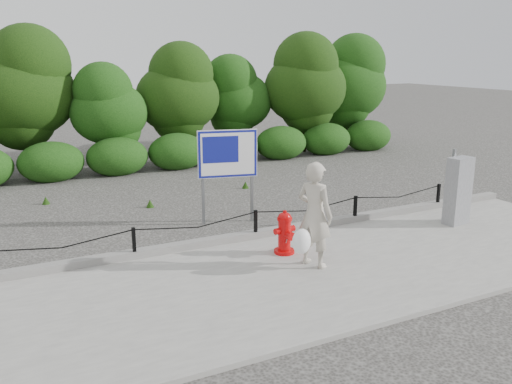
{
  "coord_description": "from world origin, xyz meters",
  "views": [
    {
      "loc": [
        -4.74,
        -9.37,
        3.76
      ],
      "look_at": [
        0.11,
        0.2,
        1.0
      ],
      "focal_mm": 38.0,
      "sensor_mm": 36.0,
      "label": 1
    }
  ],
  "objects": [
    {
      "name": "utility_cabinet",
      "position": [
        4.42,
        -1.12,
        0.83
      ],
      "size": [
        0.61,
        0.45,
        1.65
      ],
      "rotation": [
        0.0,
        0.0,
        0.15
      ],
      "color": "gray",
      "rests_on": "sidewalk"
    },
    {
      "name": "advertising_sign",
      "position": [
        0.02,
        1.43,
        1.51
      ],
      "size": [
        1.31,
        0.39,
        2.13
      ],
      "rotation": [
        0.0,
        0.0,
        -0.23
      ],
      "color": "slate",
      "rests_on": "ground"
    },
    {
      "name": "chain_barrier",
      "position": [
        0.0,
        0.0,
        0.46
      ],
      "size": [
        10.06,
        0.06,
        0.6
      ],
      "color": "black",
      "rests_on": "sidewalk"
    },
    {
      "name": "sidewalk",
      "position": [
        0.0,
        -2.0,
        0.04
      ],
      "size": [
        14.0,
        4.0,
        0.08
      ],
      "primitive_type": "cube",
      "color": "gray",
      "rests_on": "ground"
    },
    {
      "name": "pedestrian",
      "position": [
        0.25,
        -1.77,
        1.0
      ],
      "size": [
        0.87,
        0.81,
        1.89
      ],
      "rotation": [
        0.0,
        0.0,
        1.99
      ],
      "color": "#B0A797",
      "rests_on": "sidewalk"
    },
    {
      "name": "ground",
      "position": [
        0.0,
        0.0,
        0.0
      ],
      "size": [
        90.0,
        90.0,
        0.0
      ],
      "primitive_type": "plane",
      "color": "#2D2B28",
      "rests_on": "ground"
    },
    {
      "name": "curb",
      "position": [
        0.0,
        0.05,
        0.15
      ],
      "size": [
        14.0,
        0.22,
        0.14
      ],
      "primitive_type": "cube",
      "color": "slate",
      "rests_on": "sidewalk"
    },
    {
      "name": "fire_hydrant",
      "position": [
        0.11,
        -1.0,
        0.48
      ],
      "size": [
        0.44,
        0.46,
        0.84
      ],
      "rotation": [
        0.0,
        0.0,
        0.09
      ],
      "color": "#C00708",
      "rests_on": "sidewalk"
    },
    {
      "name": "treeline",
      "position": [
        1.16,
        8.97,
        2.45
      ],
      "size": [
        20.28,
        3.67,
        4.54
      ],
      "color": "black",
      "rests_on": "ground"
    }
  ]
}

